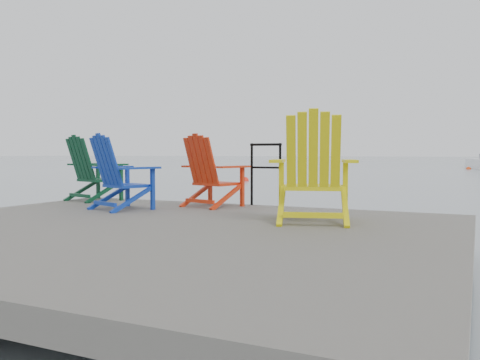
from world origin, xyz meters
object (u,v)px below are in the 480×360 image
at_px(chair_green, 92,169).
at_px(chair_yellow, 313,169).
at_px(chair_red, 211,171).
at_px(buoy_b, 245,181).
at_px(buoy_d, 469,169).
at_px(handrail, 266,168).
at_px(chair_blue, 119,173).

xyz_separation_m(chair_green, chair_yellow, (3.94, -0.97, 0.08)).
relative_size(chair_red, buoy_b, 2.78).
xyz_separation_m(chair_red, buoy_d, (2.70, 37.25, -1.00)).
bearing_deg(handrail, buoy_b, 115.74).
height_order(handrail, chair_yellow, chair_yellow).
bearing_deg(handrail, buoy_d, 86.80).
distance_m(chair_yellow, buoy_d, 38.26).
xyz_separation_m(handrail, buoy_d, (2.06, 36.78, -1.04)).
bearing_deg(buoy_b, chair_blue, -71.21).
height_order(chair_yellow, buoy_d, chair_yellow).
height_order(chair_red, chair_yellow, chair_yellow).
height_order(chair_yellow, buoy_b, chair_yellow).
xyz_separation_m(chair_blue, buoy_b, (-5.29, 15.55, -0.99)).
relative_size(chair_red, chair_yellow, 0.85).
xyz_separation_m(handrail, buoy_b, (-6.86, 14.23, -1.04)).
relative_size(handrail, chair_blue, 0.92).
xyz_separation_m(chair_green, buoy_b, (-4.07, 14.71, -1.01)).
bearing_deg(buoy_d, chair_yellow, -91.36).
height_order(chair_blue, chair_red, chair_red).
xyz_separation_m(chair_green, chair_red, (2.14, 0.00, -0.01)).
distance_m(chair_green, chair_red, 2.14).
bearing_deg(handrail, chair_red, -143.49).
distance_m(handrail, buoy_d, 36.85).
relative_size(chair_blue, chair_yellow, 0.84).
height_order(chair_blue, buoy_b, chair_blue).
bearing_deg(buoy_d, chair_blue, -95.43).
height_order(chair_blue, chair_yellow, chair_yellow).
relative_size(buoy_b, buoy_d, 0.89).
distance_m(chair_blue, buoy_b, 16.46).
bearing_deg(chair_yellow, buoy_d, 71.65).
xyz_separation_m(chair_green, chair_blue, (1.22, -0.85, -0.01)).
distance_m(chair_yellow, buoy_b, 17.64).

